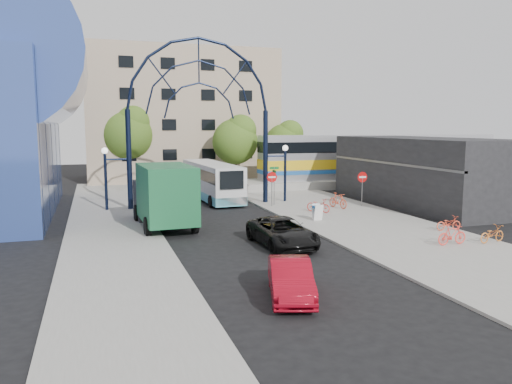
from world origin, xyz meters
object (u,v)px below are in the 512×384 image
object	(u,v)px
green_truck	(163,196)
bike_far_c	(492,234)
sandwich_board	(317,210)
red_sedan	(291,279)
stop_sign	(272,180)
bike_far_a	(449,223)
street_name_sign	(274,177)
city_bus	(212,180)
bike_far_b	(452,235)
black_suv	(282,232)
bike_near_b	(338,200)
tree_north_a	(236,139)
tree_north_c	(286,141)
tree_north_b	(129,132)
bike_near_a	(318,205)
gateway_arch	(199,88)
train_car	(381,156)
do_not_enter_sign	(362,180)

from	to	relation	value
green_truck	bike_far_c	size ratio (longest dim) A/B	4.54
bike_far_c	sandwich_board	bearing A→B (deg)	26.45
green_truck	red_sedan	xyz separation A→B (m)	(2.51, -13.53, -1.19)
stop_sign	bike_far_a	xyz separation A→B (m)	(6.46, -11.00, -1.47)
street_name_sign	city_bus	world-z (taller)	city_bus
red_sedan	street_name_sign	bearing A→B (deg)	88.12
bike_far_b	bike_far_a	bearing A→B (deg)	-37.93
black_suv	bike_near_b	distance (m)	11.67
tree_north_a	tree_north_c	bearing A→B (deg)	18.44
tree_north_a	tree_north_b	world-z (taller)	tree_north_b
city_bus	bike_near_a	xyz separation A→B (m)	(5.29, -8.84, -0.95)
red_sedan	bike_far_a	size ratio (longest dim) A/B	2.62
bike_near_b	red_sedan	bearing A→B (deg)	-137.56
bike_far_a	bike_far_b	bearing A→B (deg)	145.55
tree_north_a	green_truck	distance (m)	21.08
gateway_arch	sandwich_board	world-z (taller)	gateway_arch
train_car	city_bus	size ratio (longest dim) A/B	2.33
bike_far_a	red_sedan	bearing A→B (deg)	122.21
tree_north_b	bike_near_a	world-z (taller)	tree_north_b
black_suv	bike_near_a	bearing A→B (deg)	52.15
tree_north_c	red_sedan	size ratio (longest dim) A/B	1.63
train_car	bike_near_b	distance (m)	16.69
red_sedan	city_bus	bearing A→B (deg)	100.12
do_not_enter_sign	bike_far_a	xyz separation A→B (m)	(0.26, -9.00, -1.46)
stop_sign	bike_near_a	size ratio (longest dim) A/B	1.43
stop_sign	tree_north_c	xyz separation A→B (m)	(7.32, 15.93, 2.28)
bike_far_a	green_truck	bearing A→B (deg)	68.81
stop_sign	bike_far_b	xyz separation A→B (m)	(4.31, -13.90, -1.38)
green_truck	bike_near_a	bearing A→B (deg)	4.16
bike_near_a	train_car	bearing A→B (deg)	11.37
tree_north_a	black_suv	size ratio (longest dim) A/B	1.40
stop_sign	bike_far_a	world-z (taller)	stop_sign
street_name_sign	black_suv	xyz separation A→B (m)	(-3.88, -11.73, -1.43)
green_truck	bike_near_a	world-z (taller)	green_truck
stop_sign	tree_north_b	bearing A→B (deg)	115.83
gateway_arch	train_car	xyz separation A→B (m)	(20.00, 8.00, -5.66)
tree_north_b	bike_far_a	distance (m)	32.99
gateway_arch	city_bus	bearing A→B (deg)	64.96
tree_north_a	bike_far_c	bearing A→B (deg)	-79.46
black_suv	bike_near_b	bearing A→B (deg)	47.18
train_car	black_suv	xyz separation A→B (m)	(-18.68, -21.13, -2.20)
black_suv	city_bus	bearing A→B (deg)	86.89
tree_north_c	bike_near_a	distance (m)	20.33
bike_near_a	tree_north_c	bearing A→B (deg)	40.64
tree_north_c	bike_near_b	world-z (taller)	tree_north_c
city_bus	bike_far_a	bearing A→B (deg)	-62.18
tree_north_a	bike_far_a	world-z (taller)	tree_north_a
do_not_enter_sign	tree_north_a	distance (m)	16.86
stop_sign	tree_north_b	world-z (taller)	tree_north_b
tree_north_a	bike_far_b	distance (m)	28.27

